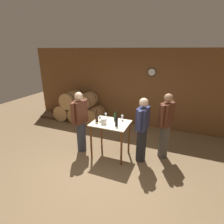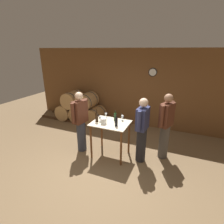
# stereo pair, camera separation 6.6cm
# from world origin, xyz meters

# --- Properties ---
(ground_plane) EXTENTS (14.00, 14.00, 0.00)m
(ground_plane) POSITION_xyz_m (0.00, 0.00, 0.00)
(ground_plane) COLOR brown
(back_wall) EXTENTS (8.40, 0.08, 2.70)m
(back_wall) POSITION_xyz_m (0.00, 2.86, 1.35)
(back_wall) COLOR brown
(back_wall) RESTS_ON ground_plane
(barrel_rack) EXTENTS (3.36, 0.78, 1.15)m
(barrel_rack) POSITION_xyz_m (-2.07, 2.36, 0.50)
(barrel_rack) COLOR #4C331E
(barrel_rack) RESTS_ON ground_plane
(tasting_table) EXTENTS (0.93, 0.73, 0.93)m
(tasting_table) POSITION_xyz_m (-0.04, 0.64, 0.73)
(tasting_table) COLOR beige
(tasting_table) RESTS_ON ground_plane
(wine_bottle_far_left) EXTENTS (0.07, 0.07, 0.32)m
(wine_bottle_far_left) POSITION_xyz_m (-0.39, 0.57, 1.05)
(wine_bottle_far_left) COLOR black
(wine_bottle_far_left) RESTS_ON tasting_table
(wine_bottle_left) EXTENTS (0.07, 0.07, 0.27)m
(wine_bottle_left) POSITION_xyz_m (0.01, 0.81, 1.04)
(wine_bottle_left) COLOR #193819
(wine_bottle_left) RESTS_ON tasting_table
(wine_bottle_center) EXTENTS (0.07, 0.07, 0.28)m
(wine_bottle_center) POSITION_xyz_m (0.16, 0.52, 1.04)
(wine_bottle_center) COLOR black
(wine_bottle_center) RESTS_ON tasting_table
(wine_glass_near_left) EXTENTS (0.07, 0.07, 0.14)m
(wine_glass_near_left) POSITION_xyz_m (-0.32, 0.62, 1.03)
(wine_glass_near_left) COLOR silver
(wine_glass_near_left) RESTS_ON tasting_table
(wine_glass_near_center) EXTENTS (0.06, 0.06, 0.12)m
(wine_glass_near_center) POSITION_xyz_m (-0.30, 0.92, 1.02)
(wine_glass_near_center) COLOR silver
(wine_glass_near_center) RESTS_ON tasting_table
(wine_glass_near_right) EXTENTS (0.06, 0.06, 0.14)m
(wine_glass_near_right) POSITION_xyz_m (0.17, 0.90, 1.03)
(wine_glass_near_right) COLOR silver
(wine_glass_near_right) RESTS_ON tasting_table
(ice_bucket) EXTENTS (0.14, 0.14, 0.14)m
(ice_bucket) POSITION_xyz_m (-0.18, 0.53, 1.00)
(ice_bucket) COLOR white
(ice_bucket) RESTS_ON tasting_table
(person_host) EXTENTS (0.29, 0.58, 1.65)m
(person_host) POSITION_xyz_m (-0.88, 0.56, 0.87)
(person_host) COLOR #333847
(person_host) RESTS_ON ground_plane
(person_visitor_with_scarf) EXTENTS (0.34, 0.56, 1.69)m
(person_visitor_with_scarf) POSITION_xyz_m (1.24, 1.09, 0.89)
(person_visitor_with_scarf) COLOR #4C4742
(person_visitor_with_scarf) RESTS_ON ground_plane
(person_visitor_bearded) EXTENTS (0.25, 0.59, 1.63)m
(person_visitor_bearded) POSITION_xyz_m (0.74, 0.72, 0.86)
(person_visitor_bearded) COLOR #232328
(person_visitor_bearded) RESTS_ON ground_plane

